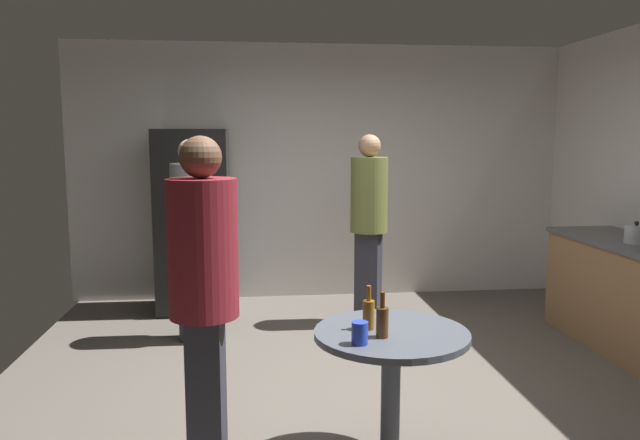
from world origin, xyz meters
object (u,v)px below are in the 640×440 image
(plastic_cup_blue, at_px, (360,333))
(person_in_maroon_shirt, at_px, (204,284))
(refrigerator, at_px, (194,221))
(foreground_table, at_px, (391,351))
(beer_bottle_brown, at_px, (382,321))
(kettle, at_px, (636,234))
(person_in_olive_shirt, at_px, (369,214))
(beer_bottle_amber, at_px, (369,313))
(person_in_gray_shirt, at_px, (192,224))

(plastic_cup_blue, relative_size, person_in_maroon_shirt, 0.06)
(refrigerator, relative_size, foreground_table, 2.25)
(beer_bottle_brown, bearing_deg, plastic_cup_blue, -145.59)
(kettle, distance_m, plastic_cup_blue, 2.95)
(person_in_olive_shirt, bearing_deg, kettle, 89.19)
(foreground_table, xyz_separation_m, person_in_olive_shirt, (0.35, 2.46, 0.40))
(refrigerator, bearing_deg, beer_bottle_amber, -68.88)
(plastic_cup_blue, bearing_deg, beer_bottle_brown, 34.41)
(person_in_gray_shirt, bearing_deg, foreground_table, -32.08)
(beer_bottle_amber, distance_m, person_in_gray_shirt, 2.37)
(beer_bottle_brown, bearing_deg, beer_bottle_amber, 107.51)
(kettle, xyz_separation_m, person_in_maroon_shirt, (-3.21, -1.45, 0.04))
(refrigerator, height_order, foreground_table, refrigerator)
(beer_bottle_brown, bearing_deg, person_in_gray_shirt, 117.14)
(beer_bottle_amber, xyz_separation_m, person_in_gray_shirt, (-1.10, 2.09, 0.18))
(beer_bottle_brown, xyz_separation_m, person_in_maroon_shirt, (-0.87, 0.07, 0.20))
(kettle, relative_size, person_in_maroon_shirt, 0.14)
(kettle, height_order, person_in_maroon_shirt, person_in_maroon_shirt)
(foreground_table, height_order, person_in_maroon_shirt, person_in_maroon_shirt)
(beer_bottle_brown, bearing_deg, kettle, 32.96)
(plastic_cup_blue, xyz_separation_m, person_in_gray_shirt, (-1.01, 2.32, 0.21))
(refrigerator, height_order, person_in_gray_shirt, refrigerator)
(kettle, xyz_separation_m, beer_bottle_brown, (-2.34, -1.52, -0.15))
(kettle, xyz_separation_m, beer_bottle_amber, (-2.39, -1.38, -0.15))
(beer_bottle_amber, xyz_separation_m, person_in_olive_shirt, (0.46, 2.42, 0.21))
(person_in_maroon_shirt, bearing_deg, beer_bottle_amber, 9.48)
(refrigerator, bearing_deg, foreground_table, -67.38)
(person_in_maroon_shirt, height_order, person_in_olive_shirt, person_in_olive_shirt)
(kettle, bearing_deg, person_in_maroon_shirt, -155.70)
(plastic_cup_blue, bearing_deg, person_in_gray_shirt, 113.65)
(refrigerator, distance_m, kettle, 3.95)
(person_in_maroon_shirt, bearing_deg, refrigerator, 101.27)
(foreground_table, relative_size, person_in_gray_shirt, 0.47)
(beer_bottle_amber, height_order, person_in_maroon_shirt, person_in_maroon_shirt)
(kettle, relative_size, person_in_gray_shirt, 0.14)
(kettle, bearing_deg, refrigerator, 154.66)
(refrigerator, distance_m, person_in_olive_shirt, 1.78)
(beer_bottle_amber, relative_size, person_in_gray_shirt, 0.13)
(person_in_gray_shirt, bearing_deg, beer_bottle_brown, -34.49)
(kettle, relative_size, foreground_table, 0.30)
(foreground_table, bearing_deg, beer_bottle_brown, -127.08)
(beer_bottle_brown, height_order, person_in_gray_shirt, person_in_gray_shirt)
(beer_bottle_amber, distance_m, person_in_olive_shirt, 2.47)
(kettle, distance_m, person_in_olive_shirt, 2.19)
(foreground_table, relative_size, plastic_cup_blue, 7.27)
(beer_bottle_amber, bearing_deg, person_in_gray_shirt, 117.72)
(refrigerator, xyz_separation_m, person_in_gray_shirt, (0.09, -0.98, 0.10))
(beer_bottle_brown, relative_size, person_in_maroon_shirt, 0.13)
(foreground_table, bearing_deg, beer_bottle_amber, 158.35)
(foreground_table, relative_size, beer_bottle_amber, 3.48)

